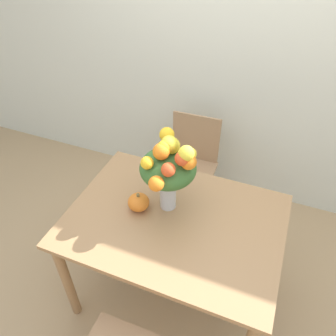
# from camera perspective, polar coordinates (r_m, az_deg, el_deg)

# --- Properties ---
(ground_plane) EXTENTS (12.00, 12.00, 0.00)m
(ground_plane) POSITION_cam_1_polar(r_m,az_deg,el_deg) (2.55, 0.88, -20.33)
(ground_plane) COLOR tan
(wall_back) EXTENTS (8.00, 0.06, 2.70)m
(wall_back) POSITION_cam_1_polar(r_m,az_deg,el_deg) (2.64, 11.83, 20.01)
(wall_back) COLOR silver
(wall_back) RESTS_ON ground_plane
(dining_table) EXTENTS (1.24, 0.91, 0.77)m
(dining_table) POSITION_cam_1_polar(r_m,az_deg,el_deg) (2.00, 1.08, -10.87)
(dining_table) COLOR #9E754C
(dining_table) RESTS_ON ground_plane
(flower_vase) EXTENTS (0.33, 0.37, 0.50)m
(flower_vase) POSITION_cam_1_polar(r_m,az_deg,el_deg) (1.78, 0.11, 0.01)
(flower_vase) COLOR silver
(flower_vase) RESTS_ON dining_table
(pumpkin) EXTENTS (0.13, 0.13, 0.12)m
(pumpkin) POSITION_cam_1_polar(r_m,az_deg,el_deg) (1.95, -5.11, -5.88)
(pumpkin) COLOR orange
(pumpkin) RESTS_ON dining_table
(dining_chair_near_window) EXTENTS (0.43, 0.43, 0.88)m
(dining_chair_near_window) POSITION_cam_1_polar(r_m,az_deg,el_deg) (2.76, 3.88, 0.35)
(dining_chair_near_window) COLOR #9E7A56
(dining_chair_near_window) RESTS_ON ground_plane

